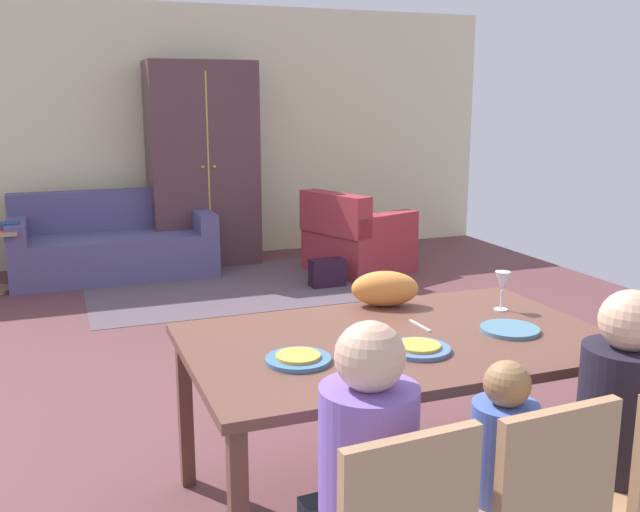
{
  "coord_description": "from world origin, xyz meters",
  "views": [
    {
      "loc": [
        -1.49,
        -3.92,
        1.74
      ],
      "look_at": [
        -0.07,
        -0.18,
        0.85
      ],
      "focal_mm": 40.29,
      "sensor_mm": 36.0,
      "label": 1
    }
  ],
  "objects_px": {
    "wine_glass": "(502,283)",
    "armchair": "(356,240)",
    "plate_near_child": "(419,349)",
    "book_upper": "(6,224)",
    "dining_chair_child": "(529,508)",
    "book_lower": "(8,227)",
    "person_child": "(494,498)",
    "person_man": "(362,504)",
    "person_woman": "(610,450)",
    "couch": "(114,245)",
    "handbag": "(327,273)",
    "dining_table": "(398,352)",
    "plate_near_man": "(298,360)",
    "armoire": "(203,164)",
    "cat": "(385,289)",
    "plate_near_woman": "(510,329)"
  },
  "relations": [
    {
      "from": "dining_table",
      "to": "couch",
      "type": "xyz_separation_m",
      "value": [
        -0.75,
        4.69,
        -0.39
      ]
    },
    {
      "from": "plate_near_child",
      "to": "person_man",
      "type": "relative_size",
      "value": 0.23
    },
    {
      "from": "book_lower",
      "to": "dining_chair_child",
      "type": "bearing_deg",
      "value": -72.3
    },
    {
      "from": "wine_glass",
      "to": "person_man",
      "type": "bearing_deg",
      "value": -140.92
    },
    {
      "from": "armoire",
      "to": "handbag",
      "type": "relative_size",
      "value": 6.56
    },
    {
      "from": "plate_near_child",
      "to": "dining_chair_child",
      "type": "distance_m",
      "value": 0.77
    },
    {
      "from": "plate_near_woman",
      "to": "wine_glass",
      "type": "relative_size",
      "value": 1.34
    },
    {
      "from": "wine_glass",
      "to": "armchair",
      "type": "bearing_deg",
      "value": 76.31
    },
    {
      "from": "plate_near_woman",
      "to": "armchair",
      "type": "bearing_deg",
      "value": 75.26
    },
    {
      "from": "plate_near_child",
      "to": "book_upper",
      "type": "xyz_separation_m",
      "value": [
        -1.7,
        4.58,
        -0.15
      ]
    },
    {
      "from": "plate_near_woman",
      "to": "handbag",
      "type": "distance_m",
      "value": 3.74
    },
    {
      "from": "couch",
      "to": "armchair",
      "type": "relative_size",
      "value": 1.75
    },
    {
      "from": "plate_near_woman",
      "to": "armchair",
      "type": "xyz_separation_m",
      "value": [
        1.08,
        4.12,
        -0.45
      ]
    },
    {
      "from": "cat",
      "to": "book_lower",
      "type": "relative_size",
      "value": 1.45
    },
    {
      "from": "wine_glass",
      "to": "dining_table",
      "type": "bearing_deg",
      "value": -164.04
    },
    {
      "from": "dining_table",
      "to": "person_woman",
      "type": "distance_m",
      "value": 0.89
    },
    {
      "from": "dining_chair_child",
      "to": "book_lower",
      "type": "xyz_separation_m",
      "value": [
        -1.69,
        5.3,
        0.1
      ]
    },
    {
      "from": "plate_near_man",
      "to": "couch",
      "type": "relative_size",
      "value": 0.13
    },
    {
      "from": "dining_table",
      "to": "book_upper",
      "type": "xyz_separation_m",
      "value": [
        -1.7,
        4.4,
        -0.07
      ]
    },
    {
      "from": "plate_near_man",
      "to": "armchair",
      "type": "height_order",
      "value": "armchair"
    },
    {
      "from": "person_child",
      "to": "handbag",
      "type": "bearing_deg",
      "value": 75.96
    },
    {
      "from": "wine_glass",
      "to": "person_child",
      "type": "height_order",
      "value": "wine_glass"
    },
    {
      "from": "dining_table",
      "to": "dining_chair_child",
      "type": "xyz_separation_m",
      "value": [
        0.0,
        -0.9,
        -0.2
      ]
    },
    {
      "from": "wine_glass",
      "to": "armchair",
      "type": "height_order",
      "value": "wine_glass"
    },
    {
      "from": "plate_near_man",
      "to": "dining_chair_child",
      "type": "height_order",
      "value": "dining_chair_child"
    },
    {
      "from": "plate_near_child",
      "to": "armchair",
      "type": "height_order",
      "value": "armchair"
    },
    {
      "from": "couch",
      "to": "handbag",
      "type": "bearing_deg",
      "value": -32.51
    },
    {
      "from": "person_man",
      "to": "person_woman",
      "type": "xyz_separation_m",
      "value": [
        0.96,
        -0.0,
        0.0
      ]
    },
    {
      "from": "plate_near_woman",
      "to": "handbag",
      "type": "bearing_deg",
      "value": 80.88
    },
    {
      "from": "plate_near_man",
      "to": "plate_near_child",
      "type": "xyz_separation_m",
      "value": [
        0.48,
        -0.06,
        0.0
      ]
    },
    {
      "from": "plate_near_man",
      "to": "cat",
      "type": "xyz_separation_m",
      "value": [
        0.63,
        0.56,
        0.08
      ]
    },
    {
      "from": "person_child",
      "to": "plate_near_man",
      "type": "bearing_deg",
      "value": 128.23
    },
    {
      "from": "wine_glass",
      "to": "handbag",
      "type": "height_order",
      "value": "wine_glass"
    },
    {
      "from": "dining_chair_child",
      "to": "cat",
      "type": "height_order",
      "value": "cat"
    },
    {
      "from": "cat",
      "to": "handbag",
      "type": "relative_size",
      "value": 1.0
    },
    {
      "from": "plate_near_child",
      "to": "book_lower",
      "type": "height_order",
      "value": "plate_near_child"
    },
    {
      "from": "person_woman",
      "to": "armoire",
      "type": "xyz_separation_m",
      "value": [
        -0.27,
        5.65,
        0.54
      ]
    },
    {
      "from": "dining_table",
      "to": "dining_chair_child",
      "type": "relative_size",
      "value": 2.01
    },
    {
      "from": "plate_near_woman",
      "to": "dining_chair_child",
      "type": "bearing_deg",
      "value": -120.85
    },
    {
      "from": "couch",
      "to": "armoire",
      "type": "bearing_deg",
      "value": 13.51
    },
    {
      "from": "person_woman",
      "to": "dining_chair_child",
      "type": "bearing_deg",
      "value": -159.72
    },
    {
      "from": "plate_near_man",
      "to": "dining_chair_child",
      "type": "relative_size",
      "value": 0.29
    },
    {
      "from": "book_lower",
      "to": "plate_near_man",
      "type": "bearing_deg",
      "value": -75.06
    },
    {
      "from": "plate_near_woman",
      "to": "couch",
      "type": "bearing_deg",
      "value": 104.44
    },
    {
      "from": "dining_table",
      "to": "person_man",
      "type": "xyz_separation_m",
      "value": [
        -0.48,
        -0.72,
        -0.18
      ]
    },
    {
      "from": "person_woman",
      "to": "couch",
      "type": "bearing_deg",
      "value": 102.8
    },
    {
      "from": "dining_table",
      "to": "plate_near_woman",
      "type": "bearing_deg",
      "value": -11.75
    },
    {
      "from": "person_man",
      "to": "couch",
      "type": "xyz_separation_m",
      "value": [
        -0.27,
        5.42,
        -0.21
      ]
    },
    {
      "from": "dining_table",
      "to": "couch",
      "type": "distance_m",
      "value": 4.77
    },
    {
      "from": "person_man",
      "to": "person_child",
      "type": "bearing_deg",
      "value": -0.61
    }
  ]
}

